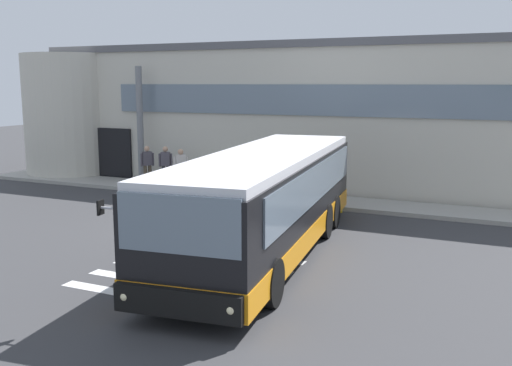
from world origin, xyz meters
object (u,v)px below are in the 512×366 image
entry_support_column (140,125)px  safety_bollard_yellow (340,200)px  passenger_at_curb_edge (181,167)px  passenger_near_column (147,163)px  passenger_by_doorway (166,163)px  bus_main_foreground (265,205)px

entry_support_column → safety_bollard_yellow: (9.62, -1.80, -2.21)m
passenger_at_curb_edge → safety_bollard_yellow: size_ratio=1.86×
passenger_near_column → passenger_by_doorway: (0.77, 0.24, 0.03)m
bus_main_foreground → entry_support_column: bearing=141.1°
entry_support_column → passenger_near_column: bearing=-40.8°
bus_main_foreground → passenger_near_column: 10.83m
entry_support_column → passenger_by_doorway: entry_support_column is taller
passenger_near_column → bus_main_foreground: bearing=-38.7°
entry_support_column → safety_bollard_yellow: 10.03m
passenger_by_doorway → safety_bollard_yellow: (8.05, -1.35, -0.66)m
passenger_at_curb_edge → safety_bollard_yellow: 6.99m
passenger_by_doorway → safety_bollard_yellow: size_ratio=1.86×
passenger_near_column → entry_support_column: bearing=139.2°
passenger_by_doorway → passenger_at_curb_edge: 1.28m
entry_support_column → passenger_near_column: (0.80, -0.69, -1.58)m
bus_main_foreground → passenger_near_column: bus_main_foreground is taller
passenger_by_doorway → passenger_at_curb_edge: same height
passenger_by_doorway → entry_support_column: bearing=164.0°
passenger_by_doorway → passenger_at_curb_edge: bearing=-28.2°
entry_support_column → passenger_at_curb_edge: entry_support_column is taller
passenger_at_curb_edge → passenger_by_doorway: bearing=151.8°
passenger_near_column → safety_bollard_yellow: size_ratio=1.86×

